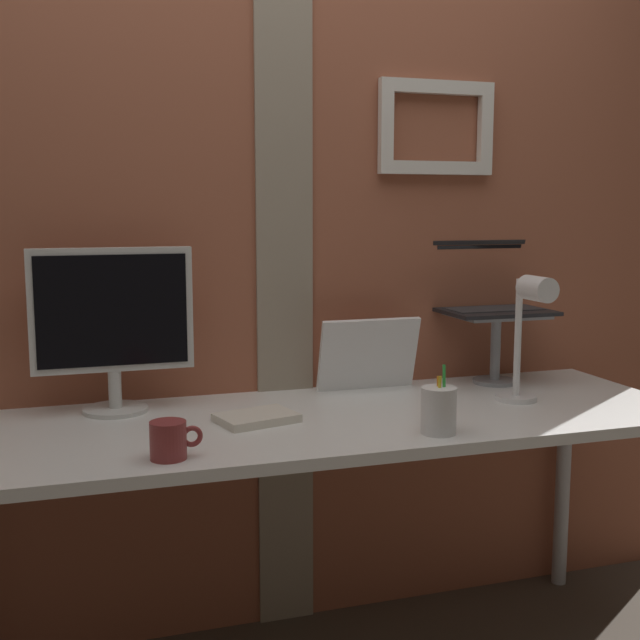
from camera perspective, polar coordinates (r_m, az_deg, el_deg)
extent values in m
cube|color=#9E563D|center=(2.48, -5.40, 5.23)|extent=(3.26, 0.12, 2.40)
cube|color=gray|center=(2.44, -2.55, 5.21)|extent=(0.18, 0.01, 2.40)
cube|color=white|center=(2.62, 8.36, 16.10)|extent=(0.38, 0.03, 0.04)
cube|color=white|center=(2.60, 8.25, 10.68)|extent=(0.38, 0.03, 0.04)
cube|color=white|center=(2.54, 4.72, 13.61)|extent=(0.04, 0.03, 0.21)
cube|color=white|center=(2.69, 11.68, 13.16)|extent=(0.04, 0.03, 0.21)
cube|color=white|center=(2.20, 0.80, -7.21)|extent=(2.02, 0.69, 0.03)
cylinder|color=#B2B2B7|center=(2.97, 16.91, -11.10)|extent=(0.05, 0.05, 0.73)
cylinder|color=silver|center=(2.31, -14.35, -6.19)|extent=(0.18, 0.18, 0.01)
cylinder|color=silver|center=(2.29, -14.40, -4.78)|extent=(0.04, 0.04, 0.10)
cube|color=silver|center=(2.26, -14.59, 0.71)|extent=(0.44, 0.04, 0.34)
cube|color=black|center=(2.24, -14.56, 0.65)|extent=(0.40, 0.00, 0.30)
cylinder|color=gray|center=(2.65, 12.32, -4.28)|extent=(0.14, 0.14, 0.01)
cylinder|color=gray|center=(2.63, 12.39, -1.97)|extent=(0.03, 0.03, 0.20)
cube|color=gray|center=(2.61, 12.46, 0.34)|extent=(0.28, 0.22, 0.01)
cube|color=black|center=(2.61, 12.47, 0.58)|extent=(0.34, 0.23, 0.01)
cube|color=#2D2D30|center=(2.63, 12.27, 0.79)|extent=(0.30, 0.14, 0.00)
cube|color=black|center=(2.73, 10.92, 3.38)|extent=(0.34, 0.08, 0.22)
cube|color=black|center=(2.73, 10.98, 3.32)|extent=(0.31, 0.06, 0.19)
cube|color=white|center=(2.47, 3.47, -2.47)|extent=(0.32, 0.08, 0.23)
cylinder|color=white|center=(2.43, 13.77, -5.39)|extent=(0.12, 0.12, 0.02)
cylinder|color=white|center=(2.40, 13.92, -1.22)|extent=(0.02, 0.02, 0.34)
cylinder|color=white|center=(2.30, 15.22, 2.16)|extent=(0.07, 0.11, 0.07)
cylinder|color=white|center=(2.04, 8.45, -6.39)|extent=(0.09, 0.09, 0.12)
cylinder|color=yellow|center=(2.03, 8.42, -5.86)|extent=(0.01, 0.02, 0.14)
cylinder|color=orange|center=(2.04, 8.44, -5.82)|extent=(0.01, 0.01, 0.13)
cylinder|color=green|center=(2.03, 8.83, -5.48)|extent=(0.02, 0.04, 0.16)
cylinder|color=maroon|center=(1.85, -10.77, -8.41)|extent=(0.08, 0.08, 0.09)
torus|color=maroon|center=(1.86, -9.12, -8.18)|extent=(0.05, 0.01, 0.05)
cube|color=silver|center=(2.14, -4.54, -6.96)|extent=(0.23, 0.19, 0.02)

